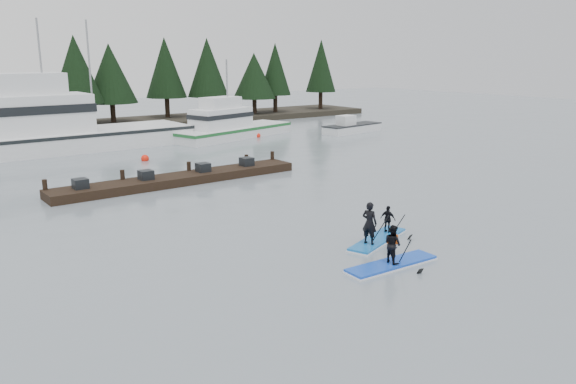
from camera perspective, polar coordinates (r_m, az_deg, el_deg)
ground at (r=20.93m, az=9.83°, el=-6.06°), size 160.00×160.00×0.00m
far_shore at (r=57.74m, az=-21.79°, el=6.03°), size 70.00×8.00×0.60m
treeline at (r=57.78m, az=-21.77°, el=5.73°), size 60.00×4.00×8.00m
fishing_boat_large at (r=45.88m, az=-22.71°, el=4.89°), size 19.72×6.07×10.82m
fishing_boat_medium at (r=49.66m, az=-5.89°, el=6.08°), size 12.51×6.54×7.50m
skiff at (r=53.42m, az=6.55°, el=6.45°), size 6.64×2.80×0.75m
floating_dock at (r=32.19m, az=-10.92°, el=1.30°), size 14.51×2.17×0.48m
buoy_c at (r=49.94m, az=-3.08°, el=5.58°), size 0.48×0.48×0.48m
buoy_b at (r=39.76m, az=-14.31°, el=3.10°), size 0.54×0.54×0.54m
paddleboard_solo at (r=19.50m, az=10.53°, el=-6.16°), size 3.57×1.18×1.88m
paddleboard_duo at (r=21.82m, az=9.00°, el=-3.72°), size 3.60×1.98×2.26m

